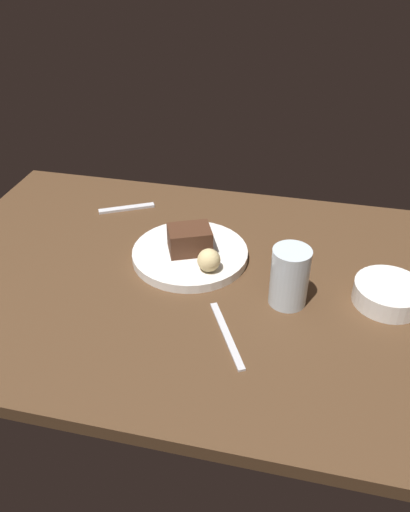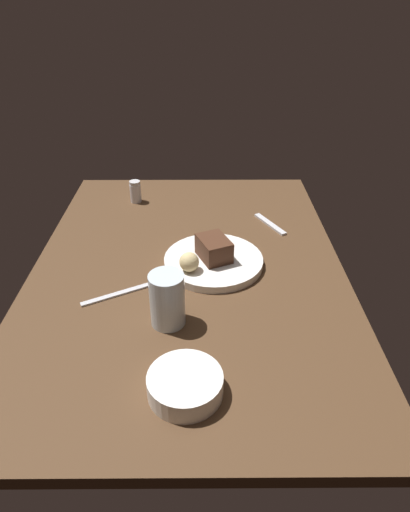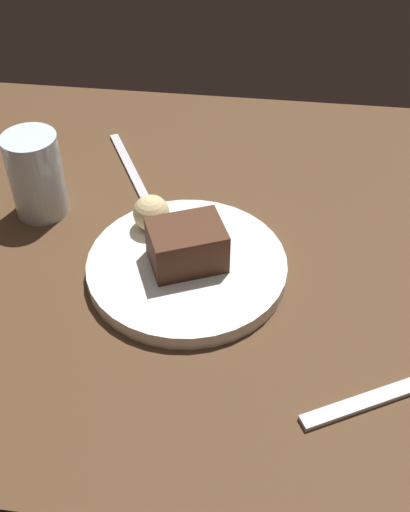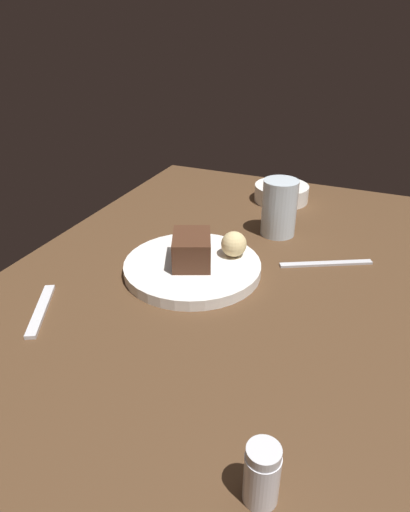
# 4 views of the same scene
# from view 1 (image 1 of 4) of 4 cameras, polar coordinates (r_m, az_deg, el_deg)

# --- Properties ---
(dining_table) EXTENTS (1.20, 0.84, 0.03)m
(dining_table) POSITION_cam_1_polar(r_m,az_deg,el_deg) (1.16, -2.08, -2.78)
(dining_table) COLOR #4C331E
(dining_table) RESTS_ON ground
(dessert_plate) EXTENTS (0.27, 0.27, 0.02)m
(dessert_plate) POSITION_cam_1_polar(r_m,az_deg,el_deg) (1.20, -1.66, 0.21)
(dessert_plate) COLOR white
(dessert_plate) RESTS_ON dining_table
(chocolate_cake_slice) EXTENTS (0.12, 0.10, 0.06)m
(chocolate_cake_slice) POSITION_cam_1_polar(r_m,az_deg,el_deg) (1.18, -1.71, 1.84)
(chocolate_cake_slice) COLOR #472819
(chocolate_cake_slice) RESTS_ON dessert_plate
(bread_roll) EXTENTS (0.05, 0.05, 0.05)m
(bread_roll) POSITION_cam_1_polar(r_m,az_deg,el_deg) (1.12, 0.43, -0.46)
(bread_roll) COLOR #DBC184
(bread_roll) RESTS_ON dessert_plate
(water_glass) EXTENTS (0.08, 0.08, 0.13)m
(water_glass) POSITION_cam_1_polar(r_m,az_deg,el_deg) (1.06, 9.32, -2.27)
(water_glass) COLOR silver
(water_glass) RESTS_ON dining_table
(side_bowl) EXTENTS (0.14, 0.14, 0.04)m
(side_bowl) POSITION_cam_1_polar(r_m,az_deg,el_deg) (1.13, 19.60, -3.92)
(side_bowl) COLOR white
(side_bowl) RESTS_ON dining_table
(dessert_spoon) EXTENTS (0.14, 0.09, 0.01)m
(dessert_spoon) POSITION_cam_1_polar(r_m,az_deg,el_deg) (1.42, -8.65, 5.24)
(dessert_spoon) COLOR silver
(dessert_spoon) RESTS_ON dining_table
(butter_knife) EXTENTS (0.10, 0.17, 0.01)m
(butter_knife) POSITION_cam_1_polar(r_m,az_deg,el_deg) (1.01, 2.41, -8.68)
(butter_knife) COLOR silver
(butter_knife) RESTS_ON dining_table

